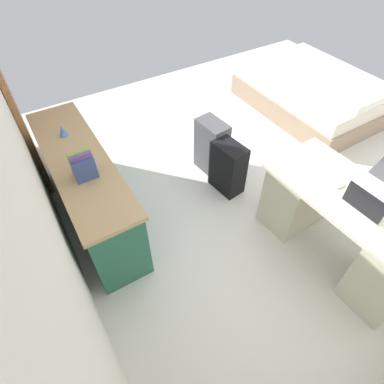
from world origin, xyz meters
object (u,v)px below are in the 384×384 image
computer_mouse (340,185)px  suitcase_spare_grey (211,147)px  figurine_small (63,131)px  suitcase_black (228,168)px  desk (342,226)px  laptop (366,204)px  credenza (88,189)px  bed (313,93)px

computer_mouse → suitcase_spare_grey: bearing=9.8°
suitcase_spare_grey → figurine_small: bearing=69.1°
suitcase_black → computer_mouse: computer_mouse is taller
desk → suitcase_spare_grey: size_ratio=2.32×
computer_mouse → figurine_small: size_ratio=0.91×
suitcase_spare_grey → laptop: bearing=-176.7°
desk → computer_mouse: 0.40m
desk → credenza: size_ratio=0.82×
credenza → bed: (0.33, -3.36, -0.15)m
suitcase_spare_grey → computer_mouse: 1.46m
suitcase_black → figurine_small: bearing=55.2°
laptop → computer_mouse: size_ratio=3.20×
credenza → computer_mouse: size_ratio=18.00×
credenza → suitcase_black: (-0.35, -1.38, -0.10)m
suitcase_spare_grey → desk: bearing=-174.6°
suitcase_spare_grey → figurine_small: (0.37, 1.41, 0.52)m
suitcase_spare_grey → suitcase_black: bearing=169.4°
desk → laptop: (-0.09, 0.04, 0.39)m
bed → credenza: bearing=95.6°
credenza → laptop: 2.37m
credenza → laptop: (-1.63, -1.68, 0.38)m
bed → computer_mouse: bearing=135.8°
bed → computer_mouse: size_ratio=19.12×
suitcase_black → suitcase_spare_grey: 0.35m
desk → figurine_small: (1.91, 1.72, 0.46)m
credenza → laptop: size_ratio=5.62×
desk → suitcase_spare_grey: (1.54, 0.32, -0.06)m
desk → credenza: credenza is taller
desk → credenza: bearing=48.2°
suitcase_spare_grey → credenza: bearing=83.7°
suitcase_spare_grey → figurine_small: size_ratio=5.76×
bed → laptop: bearing=139.4°
credenza → figurine_small: (0.37, 0.00, 0.45)m
desk → figurine_small: bearing=42.1°
credenza → suitcase_spare_grey: size_ratio=2.84×
credenza → suitcase_black: 1.43m
desk → laptop: laptop is taller
desk → credenza: 2.31m
laptop → credenza: bearing=45.9°
credenza → computer_mouse: credenza is taller
desk → suitcase_spare_grey: 1.57m
desk → bed: (1.87, -1.64, -0.14)m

